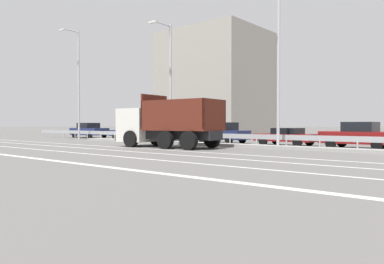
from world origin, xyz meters
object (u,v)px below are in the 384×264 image
(street_lamp_1, at_px, (169,78))
(parked_car_3, at_px, (223,133))
(parked_car_0, at_px, (89,130))
(parked_car_5, at_px, (359,135))
(street_lamp_0, at_px, (78,80))
(street_lamp_2, at_px, (277,52))
(dump_truck, at_px, (158,127))
(parked_car_2, at_px, (177,133))
(parked_car_1, at_px, (133,132))
(parked_car_4, at_px, (286,136))
(median_road_sign, at_px, (157,128))

(street_lamp_1, relative_size, parked_car_3, 2.07)
(parked_car_0, xyz_separation_m, parked_car_5, (26.54, 0.06, 0.00))
(street_lamp_0, xyz_separation_m, parked_car_3, (14.07, 3.22, -4.71))
(street_lamp_0, distance_m, street_lamp_2, 20.11)
(dump_truck, bearing_deg, parked_car_2, 28.42)
(parked_car_0, distance_m, parked_car_3, 16.81)
(parked_car_0, relative_size, parked_car_1, 0.86)
(parked_car_4, xyz_separation_m, parked_car_5, (4.60, -0.14, 0.15))
(parked_car_3, distance_m, parked_car_5, 9.73)
(dump_truck, height_order, parked_car_2, dump_truck)
(parked_car_2, bearing_deg, dump_truck, 35.82)
(street_lamp_0, bearing_deg, parked_car_1, 42.95)
(street_lamp_0, bearing_deg, parked_car_2, 20.41)
(street_lamp_2, bearing_deg, parked_car_2, 162.96)
(street_lamp_0, relative_size, parked_car_5, 2.46)
(parked_car_3, bearing_deg, parked_car_5, -86.30)
(street_lamp_1, distance_m, parked_car_2, 5.89)
(street_lamp_1, relative_size, parked_car_0, 2.05)
(parked_car_1, bearing_deg, street_lamp_1, -110.74)
(parked_car_4, distance_m, parked_car_5, 4.61)
(dump_truck, xyz_separation_m, street_lamp_0, (-13.61, 3.15, 4.23))
(dump_truck, distance_m, parked_car_5, 12.00)
(median_road_sign, height_order, parked_car_1, median_road_sign)
(parked_car_0, bearing_deg, dump_truck, 66.61)
(dump_truck, xyz_separation_m, street_lamp_1, (-1.95, 3.09, 3.55))
(parked_car_2, xyz_separation_m, parked_car_5, (14.53, -0.29, 0.06))
(median_road_sign, bearing_deg, parked_car_1, 153.16)
(street_lamp_0, bearing_deg, parked_car_0, 131.37)
(street_lamp_0, height_order, parked_car_2, street_lamp_0)
(dump_truck, bearing_deg, parked_car_0, 64.16)
(street_lamp_0, bearing_deg, median_road_sign, 0.87)
(median_road_sign, height_order, street_lamp_1, street_lamp_1)
(dump_truck, height_order, median_road_sign, dump_truck)
(street_lamp_1, xyz_separation_m, parked_car_2, (-2.39, 3.51, -4.07))
(parked_car_2, distance_m, parked_car_5, 14.53)
(street_lamp_1, height_order, parked_car_2, street_lamp_1)
(parked_car_2, height_order, parked_car_5, parked_car_5)
(median_road_sign, distance_m, parked_car_3, 4.98)
(dump_truck, distance_m, street_lamp_1, 5.10)
(street_lamp_1, height_order, street_lamp_2, street_lamp_2)
(street_lamp_1, distance_m, parked_car_1, 9.63)
(street_lamp_0, relative_size, street_lamp_1, 1.16)
(street_lamp_0, xyz_separation_m, parked_car_0, (-2.74, 3.11, -4.70))
(street_lamp_1, bearing_deg, dump_truck, -57.79)
(median_road_sign, xyz_separation_m, parked_car_5, (13.64, 3.01, -0.39))
(parked_car_5, bearing_deg, dump_truck, 123.06)
(street_lamp_2, relative_size, parked_car_2, 2.38)
(street_lamp_1, height_order, parked_car_4, street_lamp_1)
(street_lamp_0, bearing_deg, parked_car_4, 9.77)
(median_road_sign, xyz_separation_m, parked_car_1, (-6.48, 3.28, -0.48))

